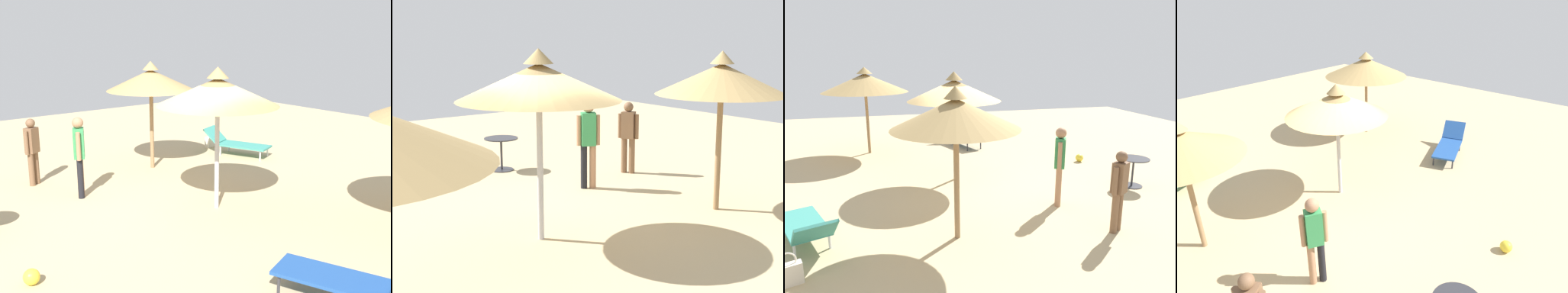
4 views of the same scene
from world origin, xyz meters
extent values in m
cube|color=tan|center=(0.00, 0.00, -0.05)|extent=(24.00, 24.00, 0.10)
cylinder|color=olive|center=(-2.84, 0.98, 1.19)|extent=(0.10, 0.10, 2.37)
cone|color=tan|center=(-2.84, 0.98, 2.29)|extent=(2.25, 2.25, 0.53)
cone|color=tan|center=(-2.84, 0.98, 2.66)|extent=(0.40, 0.40, 0.22)
cylinder|color=olive|center=(3.92, 2.62, 1.21)|extent=(0.10, 0.10, 2.43)
cone|color=tan|center=(3.92, 2.62, 2.36)|extent=(2.78, 2.78, 0.61)
cone|color=tan|center=(3.92, 2.62, 2.77)|extent=(0.50, 0.50, 0.22)
cylinder|color=#B2B2B7|center=(0.42, 0.35, 1.20)|extent=(0.09, 0.09, 2.39)
cone|color=tan|center=(0.42, 0.35, 2.38)|extent=(2.41, 2.41, 0.54)
cone|color=tan|center=(0.42, 0.35, 2.75)|extent=(0.43, 0.43, 0.22)
cube|color=teal|center=(-2.19, 3.68, 0.30)|extent=(1.60, 1.15, 0.05)
cylinder|color=silver|center=(-1.52, 3.65, 0.14)|extent=(0.04, 0.04, 0.28)
cylinder|color=silver|center=(-2.86, 3.72, 0.14)|extent=(0.04, 0.04, 0.28)
cylinder|color=silver|center=(-2.66, 3.20, 0.14)|extent=(0.04, 0.04, 0.28)
cube|color=teal|center=(-3.06, 3.34, 0.52)|extent=(0.67, 0.78, 0.42)
cube|color=#1E478C|center=(3.98, -0.71, 0.31)|extent=(1.67, 1.13, 0.05)
cylinder|color=#2D2D33|center=(3.46, -1.18, 0.14)|extent=(0.04, 0.04, 0.29)
cylinder|color=#2D2D33|center=(3.28, -0.66, 0.14)|extent=(0.04, 0.04, 0.29)
cylinder|color=#2D2D33|center=(4.68, -0.76, 0.14)|extent=(0.04, 0.04, 0.29)
cylinder|color=#2D2D33|center=(4.49, -0.23, 0.14)|extent=(0.04, 0.04, 0.29)
cube|color=#1E478C|center=(4.91, -0.38, 0.56)|extent=(0.68, 0.79, 0.48)
cylinder|color=#A57554|center=(-1.99, -1.45, 0.43)|extent=(0.13, 0.13, 0.87)
cylinder|color=black|center=(-1.84, -1.54, 0.43)|extent=(0.13, 0.13, 0.87)
cube|color=#338C4C|center=(-1.92, -1.50, 1.19)|extent=(0.35, 0.33, 0.65)
sphere|color=#A57554|center=(-1.92, -1.50, 1.64)|extent=(0.24, 0.24, 0.24)
cylinder|color=#A57554|center=(-2.08, -1.41, 1.17)|extent=(0.09, 0.09, 0.60)
cylinder|color=#A57554|center=(-1.75, -1.59, 1.17)|extent=(0.09, 0.09, 0.60)
cylinder|color=brown|center=(-3.43, -1.89, 0.39)|extent=(0.13, 0.13, 0.78)
cylinder|color=brown|center=(-3.34, -2.04, 0.39)|extent=(0.13, 0.13, 0.78)
cube|color=brown|center=(-3.38, -1.97, 1.07)|extent=(0.33, 0.35, 0.58)
sphere|color=brown|center=(-3.38, -1.97, 1.46)|extent=(0.21, 0.21, 0.21)
cylinder|color=brown|center=(-3.48, -1.80, 1.04)|extent=(0.09, 0.09, 0.54)
cylinder|color=brown|center=(-3.28, -2.13, 1.04)|extent=(0.09, 0.09, 0.54)
cube|color=beige|center=(-3.64, 3.65, 0.16)|extent=(0.28, 0.43, 0.33)
torus|color=beige|center=(-3.64, 3.65, 0.38)|extent=(0.12, 0.27, 0.28)
cylinder|color=#2D2D33|center=(-1.30, -3.88, 0.73)|extent=(0.75, 0.75, 0.02)
cylinder|color=#2D2D33|center=(-1.30, -3.88, 0.36)|extent=(0.05, 0.05, 0.71)
cylinder|color=#2D2D33|center=(-1.30, -3.88, 0.01)|extent=(0.53, 0.53, 0.02)
sphere|color=yellow|center=(1.07, -3.73, 0.12)|extent=(0.24, 0.24, 0.24)
camera|label=1|loc=(7.46, -5.88, 3.59)|focal=44.90mm
camera|label=2|loc=(5.01, 7.45, 3.14)|focal=53.95mm
camera|label=3|loc=(-9.02, 2.23, 3.27)|focal=34.45mm
camera|label=4|loc=(-4.74, -5.27, 4.83)|focal=31.57mm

